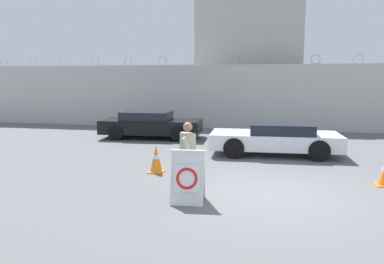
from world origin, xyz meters
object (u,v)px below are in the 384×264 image
at_px(parked_car_front_coupe, 151,124).
at_px(parked_car_rear_sedan, 276,138).
at_px(traffic_cone_mid, 156,159).
at_px(security_guard, 188,154).
at_px(barricade_sign, 188,177).

height_order(parked_car_front_coupe, parked_car_rear_sedan, parked_car_front_coupe).
distance_m(traffic_cone_mid, parked_car_rear_sedan, 4.64).
relative_size(traffic_cone_mid, parked_car_rear_sedan, 0.18).
height_order(security_guard, parked_car_rear_sedan, security_guard).
distance_m(barricade_sign, parked_car_front_coupe, 8.92).
bearing_deg(parked_car_rear_sedan, barricade_sign, 68.76).
bearing_deg(parked_car_front_coupe, security_guard, -69.67).
bearing_deg(barricade_sign, traffic_cone_mid, 116.01).
relative_size(security_guard, parked_car_rear_sedan, 0.37).
height_order(barricade_sign, parked_car_front_coupe, parked_car_front_coupe).
height_order(security_guard, traffic_cone_mid, security_guard).
bearing_deg(barricade_sign, parked_car_front_coupe, 107.52).
relative_size(barricade_sign, traffic_cone_mid, 1.45).
relative_size(barricade_sign, security_guard, 0.69).
bearing_deg(security_guard, traffic_cone_mid, -179.98).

